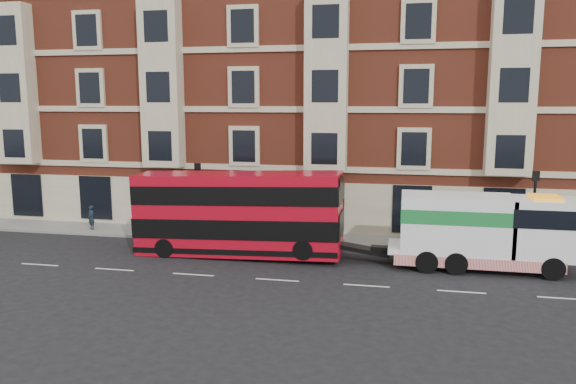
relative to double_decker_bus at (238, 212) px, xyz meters
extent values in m
plane|color=black|center=(2.88, -3.58, -2.30)|extent=(120.00, 120.00, 0.00)
cube|color=slate|center=(2.88, 3.92, -2.22)|extent=(90.00, 3.00, 0.15)
cube|color=brown|center=(3.38, 11.42, 6.70)|extent=(45.00, 12.00, 18.00)
cylinder|color=black|center=(-3.12, 2.62, -0.15)|extent=(0.14, 0.14, 4.00)
cube|color=black|center=(-3.12, 2.62, 1.95)|extent=(0.35, 0.15, 0.50)
cylinder|color=black|center=(14.88, 2.62, -0.15)|extent=(0.14, 0.14, 4.00)
cube|color=black|center=(14.88, 2.62, 1.95)|extent=(0.35, 0.15, 0.50)
cube|color=#B50A1C|center=(0.00, 0.00, -0.06)|extent=(10.68, 2.38, 4.20)
cube|color=black|center=(0.00, 0.00, -0.68)|extent=(10.72, 2.44, 1.00)
cube|color=black|center=(0.00, 0.00, 1.04)|extent=(10.72, 2.44, 0.95)
cylinder|color=black|center=(-3.62, -1.08, -1.80)|extent=(0.99, 0.31, 0.99)
cylinder|color=black|center=(-3.62, 1.08, -1.80)|extent=(0.99, 0.31, 0.99)
cylinder|color=black|center=(3.62, -1.08, -1.52)|extent=(0.99, 0.31, 0.99)
cylinder|color=black|center=(3.62, 1.08, -1.52)|extent=(0.99, 0.31, 0.99)
cube|color=white|center=(12.00, 0.00, -1.39)|extent=(8.58, 2.19, 0.29)
cube|color=white|center=(14.76, 0.00, -0.15)|extent=(3.05, 2.38, 2.76)
cube|color=white|center=(10.86, 0.00, -0.11)|extent=(5.15, 2.38, 2.76)
cube|color=#1B7D36|center=(10.86, 0.00, 0.37)|extent=(5.20, 2.42, 0.67)
cube|color=red|center=(11.81, 0.00, -1.73)|extent=(7.63, 2.44, 0.52)
cylinder|color=black|center=(15.05, -1.08, -1.77)|extent=(1.05, 0.33, 1.05)
cylinder|color=black|center=(15.05, 1.08, -1.77)|extent=(1.05, 0.33, 1.05)
cylinder|color=black|center=(10.86, -1.08, -1.77)|extent=(1.05, 0.38, 1.05)
cylinder|color=black|center=(10.86, 1.08, -1.77)|extent=(1.05, 0.38, 1.05)
cylinder|color=black|center=(9.52, -1.08, -1.77)|extent=(1.05, 0.38, 1.05)
cylinder|color=black|center=(9.52, 1.08, -1.77)|extent=(1.05, 0.38, 1.05)
imported|color=#16212D|center=(-10.41, 3.39, -1.40)|extent=(0.65, 0.58, 1.50)
camera|label=1|loc=(8.21, -27.32, 5.68)|focal=35.00mm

